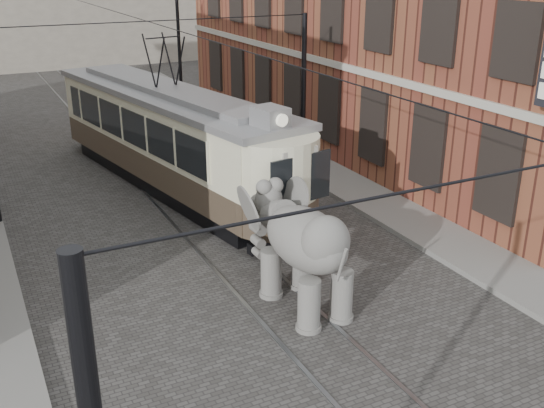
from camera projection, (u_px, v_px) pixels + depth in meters
ground at (242, 267)px, 17.10m from camera, size 120.00×120.00×0.00m
tram_rails at (242, 267)px, 17.09m from camera, size 1.54×80.00×0.02m
sidewalk_right at (419, 225)px, 19.57m from camera, size 2.00×60.00×0.15m
brick_building at (389, 3)px, 26.98m from camera, size 8.00×26.00×12.00m
catenary at (170, 120)px, 20.08m from camera, size 11.00×30.20×6.00m
tram at (168, 114)px, 22.16m from camera, size 5.18×13.78×5.36m
elephant at (306, 255)px, 14.67m from camera, size 2.66×4.59×2.75m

